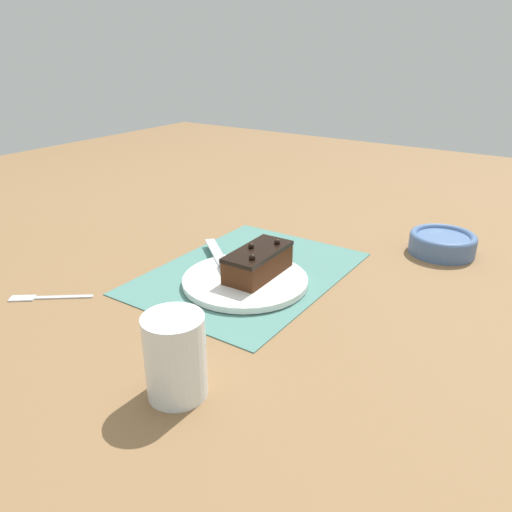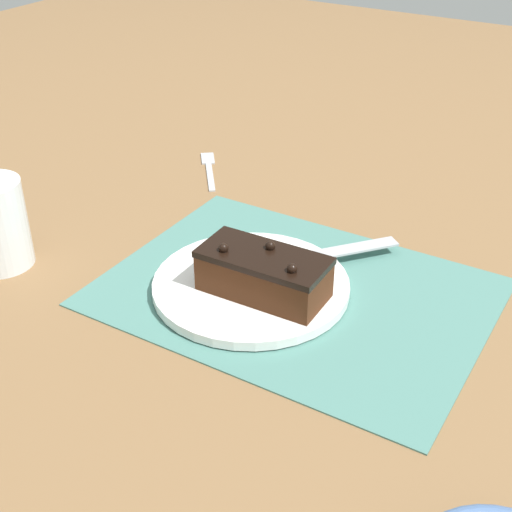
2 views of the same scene
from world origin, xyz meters
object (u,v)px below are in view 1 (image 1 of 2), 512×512
(drinking_glass, at_px, (175,356))
(cake_plate, at_px, (245,280))
(chocolate_cake, at_px, (258,262))
(serving_knife, at_px, (223,263))
(small_bowl, at_px, (442,242))
(dessert_fork, at_px, (44,297))

(drinking_glass, bearing_deg, cake_plate, -160.61)
(chocolate_cake, xyz_separation_m, serving_knife, (0.00, -0.08, -0.02))
(cake_plate, relative_size, drinking_glass, 2.07)
(drinking_glass, xyz_separation_m, small_bowl, (-0.69, 0.16, -0.03))
(dessert_fork, bearing_deg, small_bowl, -78.69)
(serving_knife, xyz_separation_m, small_bowl, (-0.35, 0.34, 0.00))
(small_bowl, bearing_deg, serving_knife, -43.95)
(drinking_glass, bearing_deg, serving_knife, -151.80)
(drinking_glass, bearing_deg, dessert_fork, -99.26)
(cake_plate, relative_size, dessert_fork, 1.88)
(cake_plate, height_order, small_bowl, small_bowl)
(chocolate_cake, distance_m, small_bowl, 0.44)
(chocolate_cake, height_order, small_bowl, chocolate_cake)
(small_bowl, relative_size, dessert_fork, 1.11)
(chocolate_cake, bearing_deg, dessert_fork, -46.26)
(dessert_fork, bearing_deg, chocolate_cake, -83.86)
(serving_knife, bearing_deg, chocolate_cake, -47.83)
(dessert_fork, bearing_deg, cake_plate, -85.30)
(cake_plate, xyz_separation_m, serving_knife, (-0.02, -0.07, 0.01))
(serving_knife, xyz_separation_m, dessert_fork, (0.27, -0.21, -0.02))
(chocolate_cake, relative_size, serving_knife, 0.86)
(small_bowl, bearing_deg, chocolate_cake, -36.34)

